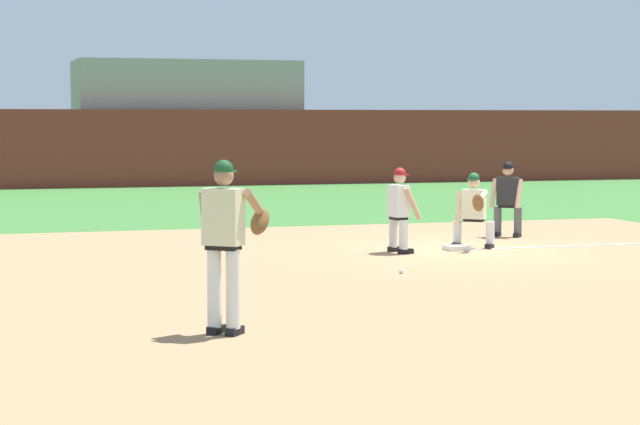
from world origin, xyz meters
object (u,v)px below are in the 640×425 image
first_base_bag (456,248)px  baserunner (399,207)px  pitcher (226,236)px  umpire (508,196)px  first_baseman (474,207)px  baseball (401,271)px

first_base_bag → baserunner: (-1.10, -0.10, 0.75)m
pitcher → umpire: bearing=50.0°
pitcher → baserunner: 8.42m
pitcher → baserunner: pitcher is taller
first_baseman → baserunner: 1.55m
first_base_bag → first_baseman: 0.83m
first_base_bag → baseball: (-2.09, -2.80, -0.01)m
baseball → pitcher: bearing=-129.9°
pitcher → baserunner: bearing=56.7°
baserunner → umpire: bearing=34.5°
baseball → baserunner: (0.99, 2.70, 0.76)m
first_baseman → umpire: 2.32m
baseball → pitcher: size_ratio=0.04×
baseball → baserunner: size_ratio=0.05×
first_base_bag → umpire: (1.92, 1.97, 0.75)m
first_base_bag → pitcher: (-5.71, -7.13, 1.01)m
baseball → baserunner: bearing=69.9°
umpire → pitcher: bearing=-130.0°
baseball → baserunner: baserunner is taller
baseball → first_baseman: size_ratio=0.06×
pitcher → first_baseman: (6.13, 7.34, -0.33)m
first_base_bag → baserunner: bearing=-175.0°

